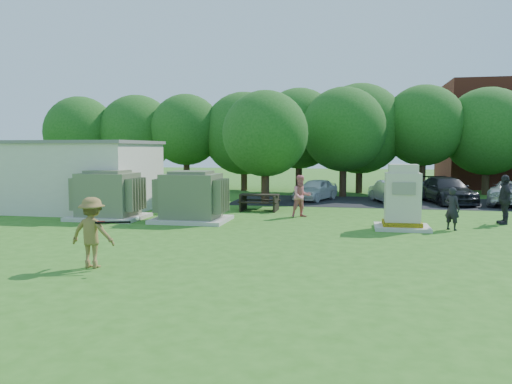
% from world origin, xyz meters
% --- Properties ---
extents(ground, '(120.00, 120.00, 0.00)m').
position_xyz_m(ground, '(0.00, 0.00, 0.00)').
color(ground, '#2D6619').
rests_on(ground, ground).
extents(service_building, '(10.00, 5.00, 3.20)m').
position_xyz_m(service_building, '(-11.00, 7.00, 1.60)').
color(service_building, beige).
rests_on(service_building, ground).
extents(service_building_roof, '(10.20, 5.20, 0.15)m').
position_xyz_m(service_building_roof, '(-11.00, 7.00, 3.27)').
color(service_building_roof, slate).
rests_on(service_building_roof, service_building).
extents(parking_strip, '(20.00, 6.00, 0.01)m').
position_xyz_m(parking_strip, '(7.00, 13.50, 0.01)').
color(parking_strip, '#232326').
rests_on(parking_strip, ground).
extents(transformer_left, '(3.00, 2.40, 2.07)m').
position_xyz_m(transformer_left, '(-6.50, 4.50, 0.97)').
color(transformer_left, beige).
rests_on(transformer_left, ground).
extents(transformer_right, '(3.00, 2.40, 2.07)m').
position_xyz_m(transformer_right, '(-2.80, 4.50, 0.97)').
color(transformer_right, beige).
rests_on(transformer_right, ground).
extents(generator_cabinet, '(1.97, 1.62, 2.40)m').
position_xyz_m(generator_cabinet, '(5.49, 4.14, 1.05)').
color(generator_cabinet, beige).
rests_on(generator_cabinet, ground).
extents(picnic_table, '(1.86, 1.40, 0.80)m').
position_xyz_m(picnic_table, '(-0.73, 8.50, 0.50)').
color(picnic_table, black).
rests_on(picnic_table, ground).
extents(batter, '(1.17, 0.70, 1.78)m').
position_xyz_m(batter, '(-2.66, -3.60, 0.89)').
color(batter, olive).
rests_on(batter, ground).
extents(person_by_generator, '(0.69, 0.66, 1.58)m').
position_xyz_m(person_by_generator, '(7.27, 4.27, 0.79)').
color(person_by_generator, black).
rests_on(person_by_generator, ground).
extents(person_at_picnic, '(1.11, 1.04, 1.83)m').
position_xyz_m(person_at_picnic, '(1.48, 6.65, 0.92)').
color(person_at_picnic, '#DE7579').
rests_on(person_at_picnic, ground).
extents(person_walking_right, '(0.51, 1.16, 1.95)m').
position_xyz_m(person_walking_right, '(9.56, 6.23, 0.98)').
color(person_walking_right, '#29272D').
rests_on(person_walking_right, ground).
extents(car_white, '(2.68, 3.95, 1.25)m').
position_xyz_m(car_white, '(1.52, 13.92, 0.62)').
color(car_white, white).
rests_on(car_white, ground).
extents(car_silver_a, '(2.30, 4.06, 1.27)m').
position_xyz_m(car_silver_a, '(5.63, 13.32, 0.63)').
color(car_silver_a, '#BBBCC1').
rests_on(car_silver_a, ground).
extents(car_dark, '(2.92, 5.18, 1.42)m').
position_xyz_m(car_dark, '(8.65, 13.68, 0.71)').
color(car_dark, black).
rests_on(car_dark, ground).
extents(car_silver_b, '(3.32, 5.04, 1.29)m').
position_xyz_m(car_silver_b, '(11.82, 13.39, 0.64)').
color(car_silver_b, silver).
rests_on(car_silver_b, ground).
extents(batting_equipment, '(1.14, 0.31, 0.20)m').
position_xyz_m(batting_equipment, '(-2.02, -3.65, 1.19)').
color(batting_equipment, black).
rests_on(batting_equipment, ground).
extents(tree_row, '(41.30, 13.30, 7.30)m').
position_xyz_m(tree_row, '(1.75, 18.50, 4.15)').
color(tree_row, '#47301E').
rests_on(tree_row, ground).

